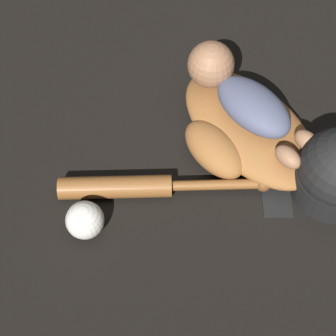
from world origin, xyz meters
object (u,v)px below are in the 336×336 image
(baby_figure, at_px, (238,92))
(baseball_bat, at_px, (138,187))
(baseball, at_px, (85,220))
(baseball_glove, at_px, (243,130))

(baby_figure, xyz_separation_m, baseball_bat, (0.07, 0.27, -0.09))
(baby_figure, xyz_separation_m, baseball, (0.10, 0.41, -0.08))
(baby_figure, bearing_deg, baseball, 75.61)
(baby_figure, bearing_deg, baseball_glove, 145.93)
(baby_figure, distance_m, baseball, 0.43)
(baby_figure, bearing_deg, baseball_bat, 75.69)
(baseball_glove, bearing_deg, baseball_bat, 66.04)
(baseball_bat, height_order, baseball, baseball)
(baseball_glove, height_order, baseball, baseball)
(baseball_glove, relative_size, baseball, 5.38)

